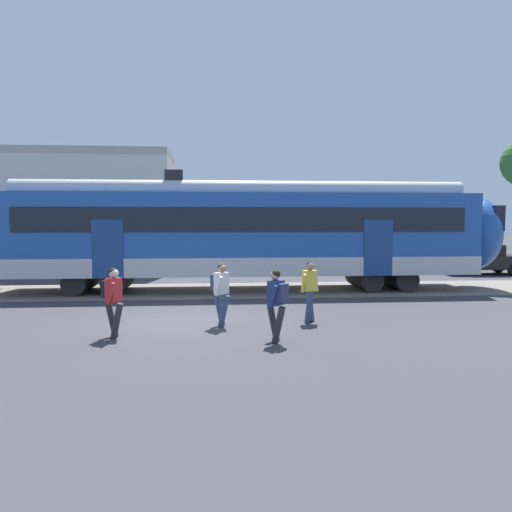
% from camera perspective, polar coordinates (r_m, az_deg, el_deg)
% --- Properties ---
extents(ground_plane, '(160.00, 160.00, 0.00)m').
position_cam_1_polar(ground_plane, '(13.89, -7.74, -7.46)').
color(ground_plane, '#38383D').
extents(commuter_train, '(38.05, 3.07, 4.73)m').
position_cam_1_polar(commuter_train, '(20.96, -25.39, 2.28)').
color(commuter_train, silver).
rests_on(commuter_train, ground).
extents(pedestrian_red, '(0.57, 0.65, 1.67)m').
position_cam_1_polar(pedestrian_red, '(12.25, -16.04, -4.44)').
color(pedestrian_red, '#28282D').
rests_on(pedestrian_red, ground).
extents(pedestrian_white, '(0.53, 0.67, 1.67)m').
position_cam_1_polar(pedestrian_white, '(13.06, -4.05, -3.77)').
color(pedestrian_white, navy).
rests_on(pedestrian_white, ground).
extents(pedestrian_navy, '(0.50, 0.68, 1.67)m').
position_cam_1_polar(pedestrian_navy, '(11.33, 2.38, -4.97)').
color(pedestrian_navy, '#28282D').
rests_on(pedestrian_navy, ground).
extents(pedestrian_yellow, '(0.53, 0.70, 1.67)m').
position_cam_1_polar(pedestrian_yellow, '(13.63, 6.17, -3.56)').
color(pedestrian_yellow, navy).
rests_on(pedestrian_yellow, ground).
extents(parked_car_black, '(4.08, 1.92, 1.54)m').
position_cam_1_polar(parked_car_black, '(28.09, 24.43, -0.33)').
color(parked_car_black, black).
rests_on(parked_car_black, ground).
extents(background_building, '(17.12, 5.00, 9.20)m').
position_cam_1_polar(background_building, '(29.68, -26.36, 4.51)').
color(background_building, beige).
rests_on(background_building, ground).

